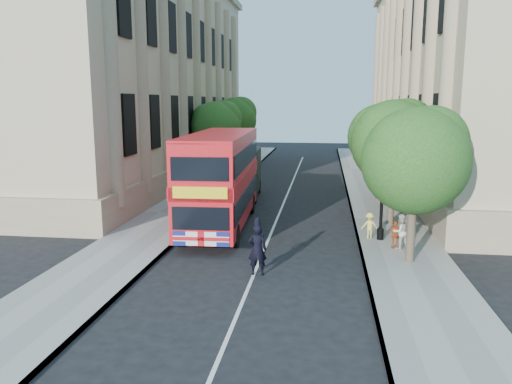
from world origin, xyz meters
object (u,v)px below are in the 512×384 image
at_px(box_van, 241,175).
at_px(lamp_post, 382,187).
at_px(double_decker_bus, 221,177).
at_px(woman_pedestrian, 400,231).
at_px(police_constable, 257,250).

bearing_deg(box_van, lamp_post, -53.19).
height_order(double_decker_bus, woman_pedestrian, double_decker_bus).
xyz_separation_m(police_constable, woman_pedestrian, (5.53, 3.67, -0.08)).
xyz_separation_m(double_decker_bus, police_constable, (2.73, -6.65, -1.60)).
relative_size(lamp_post, box_van, 0.92).
bearing_deg(box_van, double_decker_bus, -91.21).
distance_m(lamp_post, double_decker_bus, 7.78).
xyz_separation_m(double_decker_bus, woman_pedestrian, (8.25, -2.97, -1.68)).
height_order(double_decker_bus, box_van, double_decker_bus).
height_order(lamp_post, police_constable, lamp_post).
height_order(lamp_post, woman_pedestrian, lamp_post).
bearing_deg(lamp_post, double_decker_bus, 167.76).
xyz_separation_m(lamp_post, woman_pedestrian, (0.65, -1.33, -1.65)).
relative_size(double_decker_bus, woman_pedestrian, 6.82).
bearing_deg(double_decker_bus, woman_pedestrian, -22.28).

